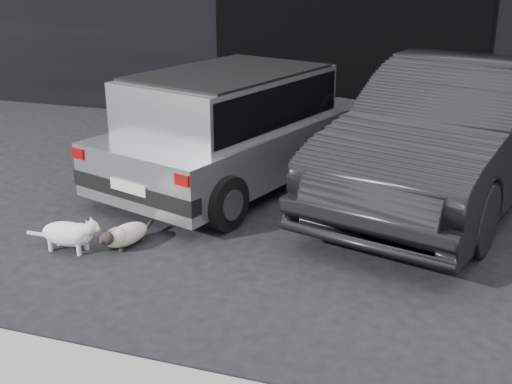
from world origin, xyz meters
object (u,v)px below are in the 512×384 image
(silver_hatchback, at_px, (235,122))
(cat_white, at_px, (71,233))
(second_car, at_px, (453,131))
(cat_siamese, at_px, (123,235))

(silver_hatchback, distance_m, cat_white, 2.41)
(second_car, bearing_deg, silver_hatchback, -158.95)
(second_car, xyz_separation_m, cat_siamese, (-2.71, -2.26, -0.63))
(silver_hatchback, xyz_separation_m, cat_siamese, (-0.34, -2.01, -0.60))
(cat_siamese, bearing_deg, second_car, -124.94)
(cat_siamese, height_order, cat_white, cat_white)
(second_car, distance_m, cat_siamese, 3.58)
(silver_hatchback, relative_size, second_car, 0.86)
(second_car, height_order, cat_white, second_car)
(silver_hatchback, bearing_deg, second_car, 23.16)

